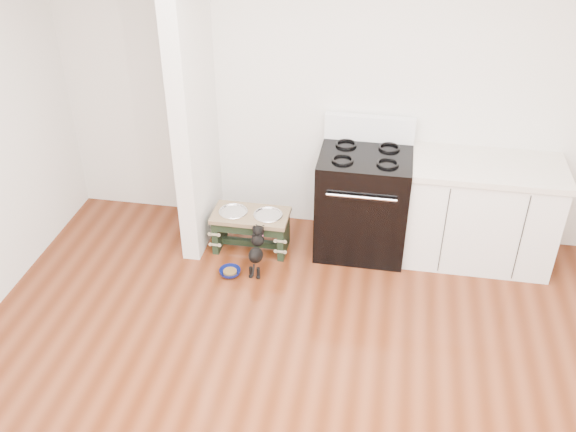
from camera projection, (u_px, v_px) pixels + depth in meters
The scene contains 7 objects.
room_shell at pixel (291, 225), 3.12m from camera, with size 5.00×5.00×5.00m.
partition_wall at pixel (193, 96), 5.17m from camera, with size 0.15×0.80×2.70m, color silver.
oven_range at pixel (363, 200), 5.49m from camera, with size 0.76×0.69×1.14m.
cabinet_run at pixel (480, 213), 5.37m from camera, with size 1.24×0.64×0.91m.
dog_feeder at pixel (251, 224), 5.58m from camera, with size 0.66×0.35×0.38m.
puppy at pixel (257, 249), 5.33m from camera, with size 0.12×0.34×0.40m.
floor_bowl at pixel (230, 272), 5.38m from camera, with size 0.23×0.23×0.06m.
Camera 1 is at (0.44, -2.56, 3.36)m, focal length 40.00 mm.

